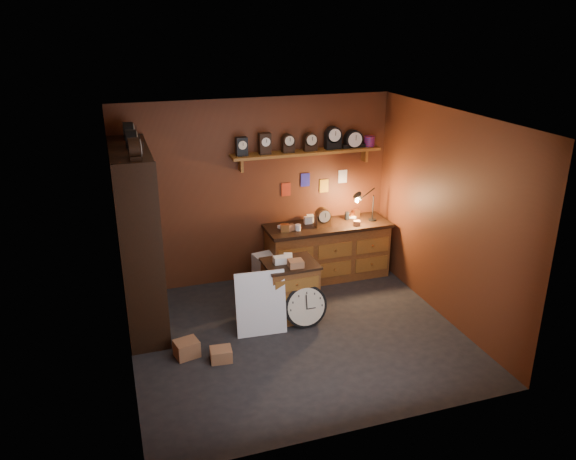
% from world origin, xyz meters
% --- Properties ---
extents(floor, '(4.00, 4.00, 0.00)m').
position_xyz_m(floor, '(0.00, 0.00, 0.00)').
color(floor, black).
rests_on(floor, ground).
extents(room_shell, '(4.02, 3.62, 2.71)m').
position_xyz_m(room_shell, '(0.04, 0.11, 1.72)').
color(room_shell, '#562814').
rests_on(room_shell, ground).
extents(shelving_unit, '(0.47, 1.60, 2.58)m').
position_xyz_m(shelving_unit, '(-1.79, 0.98, 1.25)').
color(shelving_unit, black).
rests_on(shelving_unit, ground).
extents(workbench, '(1.87, 0.66, 1.36)m').
position_xyz_m(workbench, '(0.99, 1.47, 0.47)').
color(workbench, brown).
rests_on(workbench, ground).
extents(low_cabinet, '(0.69, 0.58, 0.86)m').
position_xyz_m(low_cabinet, '(0.07, 0.50, 0.42)').
color(low_cabinet, brown).
rests_on(low_cabinet, ground).
extents(big_round_clock, '(0.56, 0.18, 0.56)m').
position_xyz_m(big_round_clock, '(0.18, 0.20, 0.28)').
color(big_round_clock, black).
rests_on(big_round_clock, ground).
extents(white_panel, '(0.64, 0.21, 0.83)m').
position_xyz_m(white_panel, '(-0.41, 0.22, 0.00)').
color(white_panel, silver).
rests_on(white_panel, ground).
extents(mini_fridge, '(0.62, 0.64, 0.55)m').
position_xyz_m(mini_fridge, '(0.10, 1.22, 0.28)').
color(mini_fridge, silver).
rests_on(mini_fridge, ground).
extents(floor_box_a, '(0.26, 0.23, 0.15)m').
position_xyz_m(floor_box_a, '(-1.02, -0.23, 0.08)').
color(floor_box_a, '#9A6643').
rests_on(floor_box_a, ground).
extents(floor_box_b, '(0.21, 0.24, 0.11)m').
position_xyz_m(floor_box_b, '(-0.37, 0.29, 0.05)').
color(floor_box_b, white).
rests_on(floor_box_b, ground).
extents(floor_box_c, '(0.31, 0.28, 0.20)m').
position_xyz_m(floor_box_c, '(-1.38, -0.02, 0.10)').
color(floor_box_c, '#9A6643').
rests_on(floor_box_c, ground).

